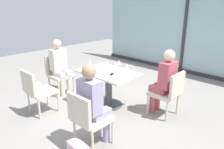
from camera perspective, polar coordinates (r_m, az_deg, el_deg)
name	(u,v)px	position (r m, az deg, el deg)	size (l,w,h in m)	color
ground_plane	(109,105)	(4.47, -0.89, -8.21)	(12.00, 12.00, 0.00)	gray
window_wall_backdrop	(185,32)	(6.70, 18.95, 10.76)	(5.84, 0.10, 2.70)	#96B7BC
dining_table_main	(109,82)	(4.26, -0.93, -1.95)	(1.17, 0.77, 0.73)	silver
chair_side_end	(58,72)	(5.11, -14.30, 0.70)	(0.50, 0.46, 0.87)	beige
chair_front_right	(88,117)	(3.07, -6.50, -11.25)	(0.46, 0.50, 0.87)	beige
chair_far_right	(169,91)	(4.01, 15.00, -4.37)	(0.50, 0.46, 0.87)	beige
chair_front_left	(37,89)	(4.20, -19.47, -3.77)	(0.46, 0.50, 0.87)	beige
person_side_end	(60,64)	(4.96, -13.80, 2.67)	(0.39, 0.34, 1.26)	silver
person_front_right	(93,101)	(3.04, -5.06, -7.22)	(0.34, 0.39, 1.26)	#9E93B7
person_far_right	(164,79)	(3.99, 13.88, -1.28)	(0.39, 0.34, 1.26)	#B24C56
wine_glass_0	(107,66)	(4.15, -1.23, 2.41)	(0.07, 0.07, 0.18)	silver
wine_glass_1	(119,62)	(4.39, 1.85, 3.33)	(0.07, 0.07, 0.18)	silver
wine_glass_2	(116,65)	(4.16, 0.96, 2.48)	(0.07, 0.07, 0.18)	silver
wine_glass_3	(107,63)	(4.30, -1.26, 3.02)	(0.07, 0.07, 0.18)	silver
wine_glass_4	(101,68)	(3.97, -3.10, 1.66)	(0.07, 0.07, 0.18)	silver
wine_glass_5	(127,66)	(4.09, 4.06, 2.16)	(0.07, 0.07, 0.18)	silver
wine_glass_6	(90,62)	(4.43, -5.99, 3.38)	(0.07, 0.07, 0.18)	silver
coffee_cup	(132,74)	(3.95, 5.42, 0.20)	(0.08, 0.08, 0.09)	white
cell_phone_on_table	(112,74)	(4.05, -0.08, 0.10)	(0.07, 0.14, 0.01)	black
handbag_0	(38,90)	(5.13, -19.27, -3.95)	(0.30, 0.16, 0.28)	beige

